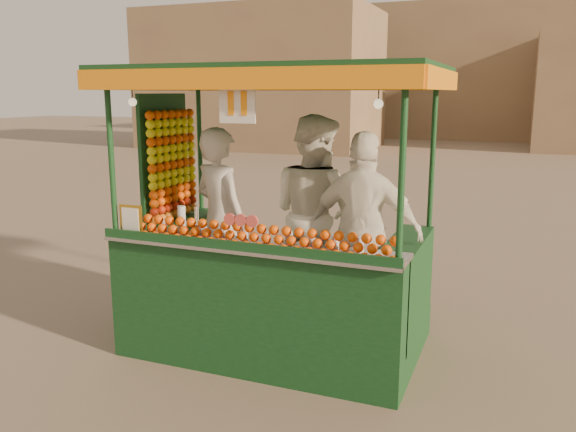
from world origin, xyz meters
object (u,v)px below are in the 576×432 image
at_px(juice_cart, 267,262).
at_px(vendor_right, 364,232).
at_px(vendor_left, 220,220).
at_px(vendor_middle, 314,214).

distance_m(juice_cart, vendor_right, 0.98).
bearing_deg(vendor_left, juice_cart, -164.66).
bearing_deg(vendor_left, vendor_middle, -134.43).
relative_size(juice_cart, vendor_right, 1.63).
distance_m(vendor_left, vendor_middle, 0.93).
height_order(juice_cart, vendor_middle, juice_cart).
relative_size(juice_cart, vendor_left, 1.62).
xyz_separation_m(vendor_left, vendor_middle, (0.86, 0.34, 0.06)).
distance_m(vendor_middle, vendor_right, 0.65).
relative_size(vendor_middle, vendor_right, 1.07).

